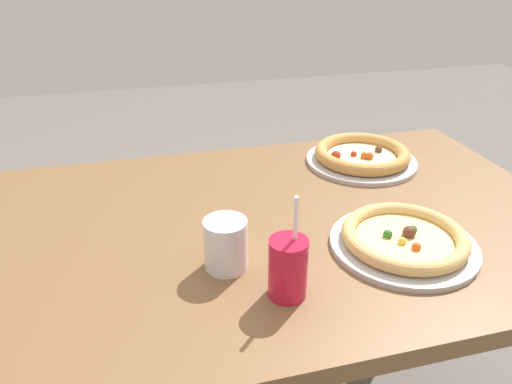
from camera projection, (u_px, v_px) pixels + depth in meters
The scene contains 5 objects.
dining_table at pixel (282, 256), 1.17m from camera, with size 1.36×0.88×0.75m.
pizza_near at pixel (404, 239), 1.00m from camera, with size 0.30×0.30×0.04m.
pizza_far at pixel (362, 156), 1.39m from camera, with size 0.31×0.31×0.05m.
drink_cup_colored at pixel (288, 268), 0.85m from camera, with size 0.07×0.07×0.20m.
water_cup_clear at pixel (226, 244), 0.93m from camera, with size 0.08×0.08×0.10m.
Camera 1 is at (-0.30, -0.92, 1.32)m, focal length 34.07 mm.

